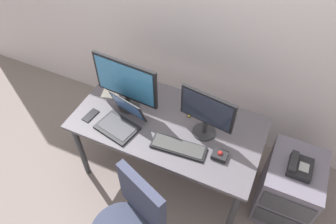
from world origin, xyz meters
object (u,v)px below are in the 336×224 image
object	(u,v)px
desk_phone	(299,167)
coffee_mug	(144,88)
monitor_main	(126,82)
trackball_mouse	(220,155)
keyboard	(179,147)
cell_phone	(91,115)
banana	(191,108)
monitor_side	(207,112)
laptop	(121,120)
paper_notepad	(113,90)
file_cabinet	(288,187)

from	to	relation	value
desk_phone	coffee_mug	world-z (taller)	coffee_mug
desk_phone	coffee_mug	bearing A→B (deg)	173.89
monitor_main	trackball_mouse	distance (m)	0.89
desk_phone	monitor_main	distance (m)	1.45
coffee_mug	desk_phone	bearing A→B (deg)	-6.11
keyboard	cell_phone	size ratio (longest dim) A/B	2.96
coffee_mug	banana	size ratio (longest dim) A/B	0.52
monitor_side	laptop	distance (m)	0.67
desk_phone	banana	xyz separation A→B (m)	(-0.92, 0.11, 0.11)
trackball_mouse	desk_phone	bearing A→B (deg)	22.30
banana	trackball_mouse	bearing A→B (deg)	-43.49
keyboard	trackball_mouse	xyz separation A→B (m)	(0.30, 0.05, 0.01)
monitor_main	laptop	distance (m)	0.29
trackball_mouse	coffee_mug	distance (m)	0.89
keyboard	desk_phone	bearing A→B (deg)	18.18
monitor_side	coffee_mug	distance (m)	0.69
paper_notepad	monitor_main	bearing A→B (deg)	-25.96
file_cabinet	paper_notepad	distance (m)	1.69
desk_phone	keyboard	bearing A→B (deg)	-161.82
file_cabinet	desk_phone	world-z (taller)	desk_phone
trackball_mouse	banana	xyz separation A→B (m)	(-0.36, 0.34, -0.00)
keyboard	monitor_main	bearing A→B (deg)	158.10
trackball_mouse	coffee_mug	xyz separation A→B (m)	(-0.81, 0.37, 0.02)
desk_phone	cell_phone	distance (m)	1.66
trackball_mouse	cell_phone	world-z (taller)	trackball_mouse
file_cabinet	banana	world-z (taller)	banana
monitor_main	paper_notepad	world-z (taller)	monitor_main
keyboard	laptop	distance (m)	0.50
file_cabinet	trackball_mouse	bearing A→B (deg)	-156.58
laptop	desk_phone	bearing A→B (deg)	10.74
coffee_mug	cell_phone	xyz separation A→B (m)	(-0.26, -0.43, -0.04)
laptop	monitor_main	bearing A→B (deg)	103.41
desk_phone	monitor_side	distance (m)	0.81
monitor_main	cell_phone	bearing A→B (deg)	-135.74
monitor_side	paper_notepad	size ratio (longest dim) A/B	2.02
monitor_main	keyboard	world-z (taller)	monitor_main
desk_phone	monitor_side	size ratio (longest dim) A/B	0.48
desk_phone	cell_phone	size ratio (longest dim) A/B	1.41
desk_phone	banana	world-z (taller)	banana
desk_phone	banana	distance (m)	0.93
keyboard	paper_notepad	size ratio (longest dim) A/B	2.02
banana	file_cabinet	bearing A→B (deg)	-6.03
coffee_mug	cell_phone	world-z (taller)	coffee_mug
file_cabinet	laptop	xyz separation A→B (m)	(-1.36, -0.27, 0.48)
monitor_main	keyboard	distance (m)	0.64
file_cabinet	desk_phone	xyz separation A→B (m)	(-0.01, -0.02, 0.33)
paper_notepad	banana	bearing A→B (deg)	5.45
coffee_mug	monitor_side	bearing A→B (deg)	-18.37
monitor_side	laptop	bearing A→B (deg)	-162.57
paper_notepad	cell_phone	world-z (taller)	paper_notepad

